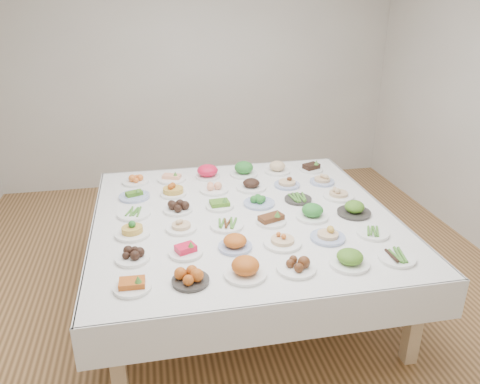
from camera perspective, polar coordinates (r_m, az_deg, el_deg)
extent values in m
plane|color=#A67645|center=(4.18, -0.71, -10.98)|extent=(5.00, 5.00, 0.00)
cube|color=silver|center=(6.01, -5.32, 14.00)|extent=(5.00, 0.02, 2.80)
cube|color=silver|center=(1.45, 18.73, -18.91)|extent=(5.00, 0.02, 2.80)
cube|color=white|center=(3.65, 0.46, -3.21)|extent=(2.28, 2.28, 0.06)
cube|color=white|center=(4.73, -2.36, 1.61)|extent=(2.30, 0.01, 0.28)
cube|color=white|center=(2.78, 5.43, -15.56)|extent=(2.30, 0.02, 0.28)
cube|color=white|center=(4.07, 16.42, -3.08)|extent=(0.02, 2.30, 0.28)
cube|color=white|center=(3.67, -17.36, -6.15)|extent=(0.02, 2.30, 0.28)
cube|color=#CFAD85|center=(3.02, -14.74, -19.22)|extent=(0.09, 0.09, 0.69)
cube|color=#CFAD85|center=(3.42, 20.51, -14.32)|extent=(0.09, 0.09, 0.69)
cube|color=#CFAD85|center=(4.63, -13.78, -3.15)|extent=(0.09, 0.09, 0.69)
cube|color=#CFAD85|center=(4.90, 9.20, -1.24)|extent=(0.09, 0.09, 0.69)
cylinder|color=white|center=(2.85, -12.97, -11.29)|extent=(0.22, 0.22, 0.02)
cylinder|color=#302D2A|center=(2.85, -6.04, -10.78)|extent=(0.22, 0.22, 0.02)
cylinder|color=white|center=(2.89, 0.66, -10.02)|extent=(0.26, 0.26, 0.02)
cylinder|color=white|center=(2.97, 6.85, -9.30)|extent=(0.24, 0.24, 0.02)
cylinder|color=white|center=(3.07, 13.17, -8.52)|extent=(0.25, 0.25, 0.02)
cylinder|color=white|center=(3.21, 18.54, -7.72)|extent=(0.24, 0.24, 0.02)
cylinder|color=white|center=(3.13, -12.95, -7.92)|extent=(0.22, 0.22, 0.02)
cylinder|color=white|center=(3.13, -6.61, -7.40)|extent=(0.22, 0.22, 0.02)
cylinder|color=#4C66B2|center=(3.18, -0.60, -6.75)|extent=(0.23, 0.23, 0.02)
cylinder|color=white|center=(3.23, 5.19, -6.27)|extent=(0.26, 0.26, 0.02)
cylinder|color=#4C66B2|center=(3.35, 10.63, -5.54)|extent=(0.24, 0.24, 0.02)
cylinder|color=white|center=(3.48, 15.86, -4.92)|extent=(0.22, 0.22, 0.02)
cylinder|color=white|center=(3.43, -12.95, -5.01)|extent=(0.25, 0.25, 0.02)
cylinder|color=white|center=(3.44, -7.16, -4.48)|extent=(0.22, 0.22, 0.02)
cylinder|color=white|center=(3.46, -1.60, -4.14)|extent=(0.24, 0.24, 0.02)
cylinder|color=white|center=(3.52, 3.80, -3.64)|extent=(0.22, 0.22, 0.02)
cylinder|color=white|center=(3.63, 8.76, -3.03)|extent=(0.25, 0.25, 0.02)
cylinder|color=#302D2A|center=(3.75, 13.71, -2.52)|extent=(0.26, 0.26, 0.02)
cylinder|color=white|center=(3.72, -12.77, -2.65)|extent=(0.25, 0.25, 0.02)
cylinder|color=white|center=(3.73, -7.57, -2.21)|extent=(0.22, 0.22, 0.02)
cylinder|color=white|center=(3.76, -2.50, -1.77)|extent=(0.22, 0.22, 0.02)
cylinder|color=#4C66B2|center=(3.81, 2.34, -1.42)|extent=(0.25, 0.25, 0.02)
cylinder|color=#302D2A|center=(3.91, 7.09, -0.94)|extent=(0.22, 0.22, 0.02)
cylinder|color=white|center=(4.03, 11.89, -0.54)|extent=(0.25, 0.25, 0.02)
cylinder|color=#4C66B2|center=(4.03, -12.74, -0.58)|extent=(0.25, 0.25, 0.02)
cylinder|color=white|center=(4.03, -8.12, -0.25)|extent=(0.22, 0.22, 0.02)
cylinder|color=white|center=(4.07, -3.18, 0.19)|extent=(0.24, 0.24, 0.02)
cylinder|color=white|center=(4.11, 1.38, 0.49)|extent=(0.26, 0.26, 0.02)
cylinder|color=#4C66B2|center=(4.19, 5.74, 0.81)|extent=(0.22, 0.22, 0.02)
cylinder|color=#4C66B2|center=(4.31, 9.97, 1.19)|extent=(0.22, 0.22, 0.02)
cylinder|color=white|center=(4.35, -12.62, 1.19)|extent=(0.24, 0.24, 0.02)
cylinder|color=white|center=(4.35, -8.31, 1.52)|extent=(0.26, 0.26, 0.02)
cylinder|color=white|center=(4.38, -3.96, 1.87)|extent=(0.22, 0.22, 0.02)
cylinder|color=white|center=(4.43, 0.46, 2.18)|extent=(0.26, 0.26, 0.02)
cylinder|color=white|center=(4.51, 4.55, 2.50)|extent=(0.24, 0.24, 0.02)
cylinder|color=white|center=(4.59, 8.65, 2.69)|extent=(0.22, 0.22, 0.02)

